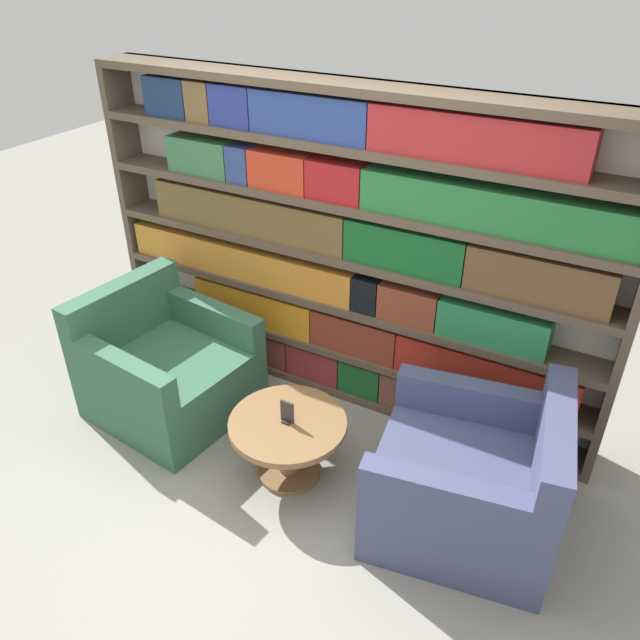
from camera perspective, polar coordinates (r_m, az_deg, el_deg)
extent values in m
plane|color=gray|center=(3.71, -7.59, -16.24)|extent=(14.00, 14.00, 0.00)
cube|color=silver|center=(4.04, 2.79, 6.78)|extent=(3.44, 0.05, 2.07)
cube|color=brown|center=(4.88, -16.29, 10.03)|extent=(0.05, 0.30, 2.07)
cube|color=brown|center=(3.61, 26.67, -0.17)|extent=(0.05, 0.30, 2.07)
cube|color=brown|center=(4.47, 1.74, -5.60)|extent=(3.34, 0.30, 0.05)
cube|color=brown|center=(4.29, 1.81, -2.21)|extent=(3.34, 0.30, 0.05)
cube|color=brown|center=(4.10, 1.89, 1.78)|extent=(3.34, 0.30, 0.05)
cube|color=brown|center=(3.94, 1.98, 6.11)|extent=(3.34, 0.30, 0.05)
cube|color=brown|center=(3.81, 2.08, 10.79)|extent=(3.34, 0.30, 0.05)
cube|color=brown|center=(3.70, 2.18, 15.77)|extent=(3.34, 0.30, 0.05)
cube|color=brown|center=(3.62, 2.29, 20.63)|extent=(3.34, 0.30, 0.05)
cube|color=navy|center=(5.07, -12.95, 0.47)|extent=(0.44, 0.20, 0.24)
cube|color=brown|center=(4.71, -6.94, -1.49)|extent=(0.84, 0.20, 0.24)
cube|color=maroon|center=(4.43, -0.21, -3.67)|extent=(0.41, 0.20, 0.24)
cube|color=#1A5A26|center=(4.30, 4.03, -5.01)|extent=(0.30, 0.20, 0.24)
cube|color=brown|center=(4.14, 11.55, -7.31)|extent=(0.88, 0.20, 0.24)
cube|color=orange|center=(4.47, -5.71, 1.53)|extent=(0.96, 0.20, 0.26)
cube|color=maroon|center=(4.13, 3.43, -1.13)|extent=(0.61, 0.20, 0.26)
cube|color=#9F261A|center=(3.91, 14.94, -4.42)|extent=(1.11, 0.20, 0.26)
cube|color=#C87A2A|center=(4.37, -7.12, 5.61)|extent=(1.76, 0.20, 0.23)
cube|color=black|center=(3.94, 4.56, 2.62)|extent=(0.17, 0.20, 0.23)
cube|color=brown|center=(3.85, 8.34, 1.62)|extent=(0.37, 0.20, 0.23)
cube|color=#257942|center=(3.73, 15.65, -0.33)|extent=(0.64, 0.20, 0.23)
cube|color=brown|center=(4.17, -6.30, 9.75)|extent=(1.44, 0.20, 0.26)
cube|color=#165825|center=(3.70, 7.96, 6.65)|extent=(0.73, 0.20, 0.26)
cube|color=brown|center=(3.53, 19.47, 3.81)|extent=(0.77, 0.20, 0.26)
cube|color=#376E44|center=(4.26, -10.56, 14.62)|extent=(0.46, 0.20, 0.23)
cube|color=navy|center=(4.08, -6.94, 14.12)|extent=(0.16, 0.20, 0.23)
cube|color=red|center=(3.93, -3.40, 13.59)|extent=(0.40, 0.20, 0.23)
cube|color=#A31A1E|center=(3.74, 1.74, 12.72)|extent=(0.35, 0.20, 0.23)
cube|color=#256F35|center=(3.45, 15.69, 9.85)|extent=(1.48, 0.20, 0.23)
cube|color=#192B4D|center=(4.31, -13.30, 19.34)|extent=(0.32, 0.20, 0.25)
cube|color=brown|center=(4.14, -10.45, 19.17)|extent=(0.18, 0.20, 0.25)
cube|color=navy|center=(4.00, -7.59, 18.96)|extent=(0.29, 0.20, 0.25)
cube|color=navy|center=(3.72, -0.62, 18.26)|extent=(0.75, 0.20, 0.25)
cube|color=maroon|center=(3.37, 14.22, 15.90)|extent=(1.14, 0.20, 0.25)
cube|color=#336047|center=(4.26, -13.37, -5.54)|extent=(1.01, 0.98, 0.43)
cube|color=#336047|center=(4.30, -17.54, 0.84)|extent=(0.24, 0.89, 0.40)
cube|color=#336047|center=(3.85, -17.38, -4.76)|extent=(0.78, 0.21, 0.22)
cube|color=#336047|center=(4.24, -9.54, 0.09)|extent=(0.78, 0.21, 0.22)
cube|color=#42476B|center=(3.52, 12.80, -15.06)|extent=(1.04, 1.02, 0.43)
cube|color=#42476B|center=(3.25, 20.52, -11.13)|extent=(0.28, 0.89, 0.40)
cube|color=#42476B|center=(3.59, 13.21, -7.00)|extent=(0.78, 0.24, 0.22)
cube|color=#42476B|center=(3.03, 11.07, -15.62)|extent=(0.78, 0.24, 0.22)
cylinder|color=brown|center=(3.72, -2.89, -11.80)|extent=(0.12, 0.12, 0.36)
cylinder|color=brown|center=(3.83, -2.82, -13.58)|extent=(0.37, 0.37, 0.03)
cylinder|color=brown|center=(3.58, -2.98, -9.48)|extent=(0.68, 0.68, 0.04)
cube|color=black|center=(3.57, -2.99, -9.18)|extent=(0.05, 0.06, 0.01)
cube|color=#2D2D2D|center=(3.52, -3.02, -8.38)|extent=(0.08, 0.01, 0.14)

